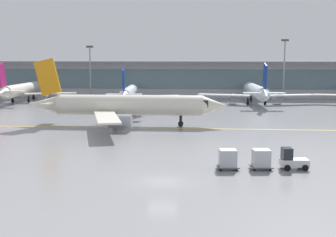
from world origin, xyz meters
name	(u,v)px	position (x,y,z in m)	size (l,w,h in m)	color
ground_plane	(162,181)	(0.00, 0.00, 0.00)	(400.00, 400.00, 0.00)	gray
taxiway_centreline_stripe	(128,128)	(-7.61, 29.65, 0.00)	(110.00, 0.36, 0.01)	yellow
terminal_concourse	(187,79)	(0.00, 85.11, 4.92)	(205.27, 11.00, 9.60)	#B2B7BC
gate_airplane_1	(22,90)	(-39.07, 68.08, 2.87)	(26.84, 28.80, 9.56)	silver
gate_airplane_2	(129,93)	(-12.80, 64.82, 2.55)	(23.82, 25.64, 8.49)	silver
gate_airplane_3	(256,92)	(16.27, 66.57, 2.87)	(26.84, 28.82, 9.56)	white
taxiing_regional_jet	(127,106)	(-8.02, 31.66, 3.16)	(31.78, 29.62, 10.55)	silver
baggage_tug	(292,160)	(12.08, 5.09, 0.89)	(2.70, 1.79, 2.10)	silver
cargo_dolly_lead	(261,159)	(9.11, 4.87, 1.05)	(2.22, 1.76, 1.94)	#595B60
cargo_dolly_trailing	(228,159)	(5.92, 4.62, 1.05)	(2.22, 1.76, 1.94)	#595B60
apron_light_mast_1	(90,70)	(-24.51, 76.80, 7.46)	(1.80, 0.36, 13.55)	gray
apron_light_mast_2	(284,67)	(24.18, 75.69, 8.20)	(1.80, 0.36, 15.01)	gray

